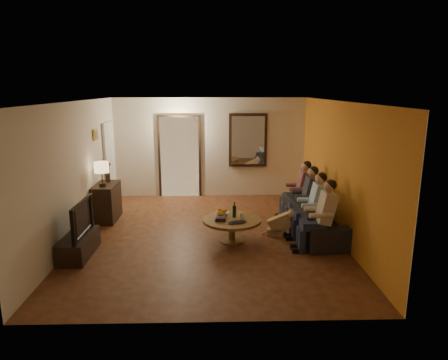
{
  "coord_description": "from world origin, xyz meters",
  "views": [
    {
      "loc": [
        0.09,
        -7.43,
        2.84
      ],
      "look_at": [
        0.3,
        0.3,
        1.05
      ],
      "focal_mm": 32.0,
      "sensor_mm": 36.0,
      "label": 1
    }
  ],
  "objects_px": {
    "coffee_table": "(232,230)",
    "wine_bottle": "(234,209)",
    "tv_stand": "(79,245)",
    "tv": "(77,218)",
    "dresser": "(107,202)",
    "person_b": "(314,209)",
    "person_c": "(307,200)",
    "sofa": "(314,217)",
    "table_lamp": "(102,174)",
    "bowl": "(222,214)",
    "dog": "(280,222)",
    "person_a": "(322,219)",
    "person_d": "(300,192)",
    "laptop": "(238,223)"
  },
  "relations": [
    {
      "from": "person_c",
      "to": "dog",
      "type": "relative_size",
      "value": 2.14
    },
    {
      "from": "tv_stand",
      "to": "person_d",
      "type": "distance_m",
      "value": 4.67
    },
    {
      "from": "tv_stand",
      "to": "table_lamp",
      "type": "bearing_deg",
      "value": 90.0
    },
    {
      "from": "tv",
      "to": "table_lamp",
      "type": "bearing_deg",
      "value": 0.0
    },
    {
      "from": "person_a",
      "to": "person_d",
      "type": "bearing_deg",
      "value": 90.0
    },
    {
      "from": "bowl",
      "to": "person_a",
      "type": "bearing_deg",
      "value": -21.66
    },
    {
      "from": "sofa",
      "to": "person_c",
      "type": "bearing_deg",
      "value": 13.41
    },
    {
      "from": "wine_bottle",
      "to": "coffee_table",
      "type": "bearing_deg",
      "value": -116.57
    },
    {
      "from": "tv_stand",
      "to": "sofa",
      "type": "height_order",
      "value": "sofa"
    },
    {
      "from": "coffee_table",
      "to": "wine_bottle",
      "type": "xyz_separation_m",
      "value": [
        0.05,
        0.1,
        0.38
      ]
    },
    {
      "from": "dresser",
      "to": "bowl",
      "type": "bearing_deg",
      "value": -24.45
    },
    {
      "from": "sofa",
      "to": "coffee_table",
      "type": "xyz_separation_m",
      "value": [
        -1.67,
        -0.43,
        -0.1
      ]
    },
    {
      "from": "coffee_table",
      "to": "laptop",
      "type": "relative_size",
      "value": 3.33
    },
    {
      "from": "laptop",
      "to": "person_b",
      "type": "bearing_deg",
      "value": -7.84
    },
    {
      "from": "dresser",
      "to": "laptop",
      "type": "bearing_deg",
      "value": -30.49
    },
    {
      "from": "person_a",
      "to": "person_c",
      "type": "relative_size",
      "value": 1.0
    },
    {
      "from": "table_lamp",
      "to": "bowl",
      "type": "distance_m",
      "value": 2.73
    },
    {
      "from": "wine_bottle",
      "to": "laptop",
      "type": "height_order",
      "value": "wine_bottle"
    },
    {
      "from": "sofa",
      "to": "bowl",
      "type": "xyz_separation_m",
      "value": [
        -1.85,
        -0.21,
        0.16
      ]
    },
    {
      "from": "person_c",
      "to": "coffee_table",
      "type": "xyz_separation_m",
      "value": [
        -1.57,
        -0.73,
        -0.38
      ]
    },
    {
      "from": "sofa",
      "to": "person_b",
      "type": "xyz_separation_m",
      "value": [
        -0.1,
        -0.3,
        0.28
      ]
    },
    {
      "from": "coffee_table",
      "to": "wine_bottle",
      "type": "relative_size",
      "value": 3.53
    },
    {
      "from": "coffee_table",
      "to": "laptop",
      "type": "distance_m",
      "value": 0.38
    },
    {
      "from": "table_lamp",
      "to": "person_b",
      "type": "relative_size",
      "value": 0.45
    },
    {
      "from": "person_b",
      "to": "table_lamp",
      "type": "bearing_deg",
      "value": 166.61
    },
    {
      "from": "person_a",
      "to": "laptop",
      "type": "distance_m",
      "value": 1.49
    },
    {
      "from": "person_c",
      "to": "dog",
      "type": "distance_m",
      "value": 0.81
    },
    {
      "from": "dresser",
      "to": "sofa",
      "type": "height_order",
      "value": "dresser"
    },
    {
      "from": "person_b",
      "to": "dog",
      "type": "distance_m",
      "value": 0.7
    },
    {
      "from": "tv",
      "to": "person_c",
      "type": "bearing_deg",
      "value": -73.17
    },
    {
      "from": "tv",
      "to": "person_a",
      "type": "height_order",
      "value": "person_a"
    },
    {
      "from": "tv_stand",
      "to": "tv",
      "type": "relative_size",
      "value": 1.03
    },
    {
      "from": "person_b",
      "to": "laptop",
      "type": "distance_m",
      "value": 1.53
    },
    {
      "from": "person_c",
      "to": "coffee_table",
      "type": "distance_m",
      "value": 1.77
    },
    {
      "from": "sofa",
      "to": "person_c",
      "type": "xyz_separation_m",
      "value": [
        -0.1,
        0.3,
        0.28
      ]
    },
    {
      "from": "table_lamp",
      "to": "bowl",
      "type": "bearing_deg",
      "value": -20.14
    },
    {
      "from": "tv",
      "to": "sofa",
      "type": "relative_size",
      "value": 0.48
    },
    {
      "from": "dresser",
      "to": "person_b",
      "type": "distance_m",
      "value": 4.43
    },
    {
      "from": "dog",
      "to": "tv",
      "type": "bearing_deg",
      "value": -158.02
    },
    {
      "from": "person_a",
      "to": "bowl",
      "type": "height_order",
      "value": "person_a"
    },
    {
      "from": "tv_stand",
      "to": "coffee_table",
      "type": "distance_m",
      "value": 2.74
    },
    {
      "from": "tv",
      "to": "person_b",
      "type": "relative_size",
      "value": 0.88
    },
    {
      "from": "wine_bottle",
      "to": "laptop",
      "type": "distance_m",
      "value": 0.41
    },
    {
      "from": "dresser",
      "to": "tv_stand",
      "type": "height_order",
      "value": "dresser"
    },
    {
      "from": "person_c",
      "to": "wine_bottle",
      "type": "relative_size",
      "value": 3.87
    },
    {
      "from": "person_b",
      "to": "person_c",
      "type": "bearing_deg",
      "value": 90.0
    },
    {
      "from": "person_c",
      "to": "laptop",
      "type": "relative_size",
      "value": 3.65
    },
    {
      "from": "dresser",
      "to": "person_c",
      "type": "distance_m",
      "value": 4.3
    },
    {
      "from": "tv_stand",
      "to": "person_c",
      "type": "distance_m",
      "value": 4.46
    },
    {
      "from": "person_b",
      "to": "person_a",
      "type": "bearing_deg",
      "value": -90.0
    }
  ]
}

